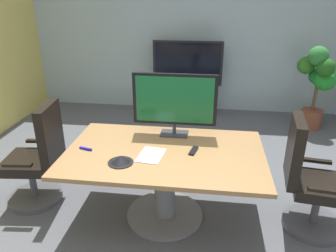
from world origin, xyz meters
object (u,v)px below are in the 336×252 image
object	(u,v)px
tv_monitor	(175,101)
conference_phone	(120,160)
office_chair_right	(309,185)
wall_display_unit	(187,90)
conference_table	(165,169)
potted_plant	(317,81)
office_chair_left	(38,163)
remote_control	(194,151)

from	to	relation	value
tv_monitor	conference_phone	size ratio (longest dim) A/B	3.82
office_chair_right	tv_monitor	world-z (taller)	tv_monitor
wall_display_unit	conference_phone	size ratio (longest dim) A/B	5.95
conference_table	potted_plant	size ratio (longest dim) A/B	1.38
potted_plant	office_chair_right	bearing A→B (deg)	-105.96
potted_plant	conference_phone	distance (m)	3.71
office_chair_left	potted_plant	world-z (taller)	potted_plant
office_chair_left	conference_phone	size ratio (longest dim) A/B	4.95
office_chair_left	potted_plant	distance (m)	4.21
office_chair_right	remote_control	world-z (taller)	office_chair_right
conference_table	tv_monitor	bearing A→B (deg)	83.26
office_chair_right	wall_display_unit	bearing A→B (deg)	32.21
tv_monitor	office_chair_left	bearing A→B (deg)	-167.67
potted_plant	conference_table	bearing A→B (deg)	-128.75
office_chair_right	tv_monitor	bearing A→B (deg)	81.51
tv_monitor	potted_plant	world-z (taller)	tv_monitor
conference_table	wall_display_unit	size ratio (longest dim) A/B	1.40
conference_table	conference_phone	bearing A→B (deg)	-143.14
office_chair_left	conference_phone	world-z (taller)	office_chair_left
office_chair_left	potted_plant	xyz separation A→B (m)	(3.40, 2.47, 0.32)
wall_display_unit	remote_control	xyz separation A→B (m)	(0.28, -2.89, 0.30)
office_chair_left	conference_phone	bearing A→B (deg)	64.39
conference_table	office_chair_left	size ratio (longest dim) A/B	1.68
remote_control	conference_phone	bearing A→B (deg)	-141.63
office_chair_left	remote_control	bearing A→B (deg)	81.89
office_chair_right	wall_display_unit	distance (m)	3.19
office_chair_left	potted_plant	size ratio (longest dim) A/B	0.82
office_chair_left	conference_phone	distance (m)	1.09
tv_monitor	remote_control	world-z (taller)	tv_monitor
tv_monitor	wall_display_unit	xyz separation A→B (m)	(-0.06, 2.53, -0.65)
conference_phone	tv_monitor	bearing A→B (deg)	59.10
conference_table	tv_monitor	xyz separation A→B (m)	(0.05, 0.40, 0.55)
office_chair_left	remote_control	xyz separation A→B (m)	(1.60, -0.06, 0.28)
remote_control	conference_table	bearing A→B (deg)	-160.04
conference_table	wall_display_unit	bearing A→B (deg)	90.17
office_chair_left	tv_monitor	size ratio (longest dim) A/B	1.30
conference_table	wall_display_unit	distance (m)	2.93
tv_monitor	conference_phone	xyz separation A→B (m)	(-0.39, -0.66, -0.33)
conference_table	office_chair_right	xyz separation A→B (m)	(1.34, 0.03, -0.08)
conference_table	remote_control	size ratio (longest dim) A/B	10.78
conference_table	remote_control	distance (m)	0.34
office_chair_left	conference_phone	xyz separation A→B (m)	(0.99, -0.35, 0.30)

